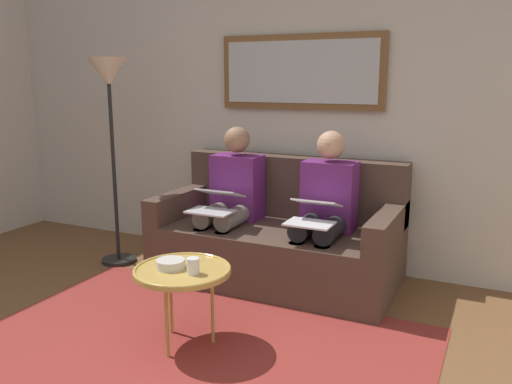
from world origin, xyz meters
name	(u,v)px	position (x,y,z in m)	size (l,w,h in m)	color
wall_rear	(304,104)	(0.00, -2.60, 1.30)	(6.00, 0.12, 2.60)	beige
area_rug	(191,350)	(0.00, -0.85, 0.00)	(2.60, 1.80, 0.01)	maroon
couch	(279,237)	(0.00, -2.12, 0.31)	(1.79, 0.90, 0.90)	#4C382D
framed_mirror	(300,72)	(0.00, -2.51, 1.55)	(1.34, 0.05, 0.58)	brown
coffee_table	(182,272)	(0.08, -0.90, 0.44)	(0.55, 0.55, 0.47)	tan
cup	(193,266)	(-0.02, -0.86, 0.50)	(0.07, 0.07, 0.09)	silver
bowl	(171,264)	(0.14, -0.89, 0.48)	(0.16, 0.16, 0.05)	beige
person_left	(325,207)	(-0.38, -2.05, 0.61)	(0.38, 0.58, 1.14)	#66236B
laptop_white	(314,212)	(-0.38, -1.81, 0.63)	(0.31, 0.36, 0.16)	white
person_right	(231,197)	(0.38, -2.05, 0.61)	(0.38, 0.58, 1.14)	#66236B
laptop_silver	(216,201)	(0.38, -1.81, 0.63)	(0.33, 0.36, 0.16)	silver
standing_lamp	(110,95)	(1.34, -1.85, 1.37)	(0.32, 0.32, 1.66)	black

